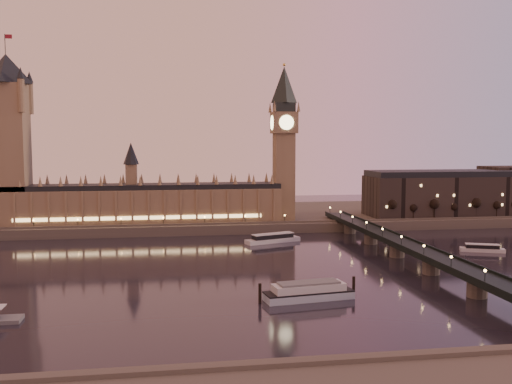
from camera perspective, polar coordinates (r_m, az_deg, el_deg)
ground at (r=260.28m, az=-3.59°, el=-7.96°), size 700.00×700.00×0.00m
far_embankment at (r=424.55m, az=-1.60°, el=-2.45°), size 560.00×130.00×6.00m
palace_of_westminster at (r=375.75m, az=-11.42°, el=-0.66°), size 180.00×26.62×52.00m
victoria_tower at (r=386.01m, az=-23.52°, el=5.72°), size 31.68×31.68×118.00m
big_ben at (r=381.39m, az=2.81°, el=5.87°), size 17.68×17.68×104.00m
westminster_bridge at (r=282.35m, az=15.36°, el=-5.95°), size 13.20×260.00×15.30m
city_block at (r=442.54m, az=20.69°, el=0.03°), size 155.00×45.00×34.00m
bare_tree_0 at (r=393.25m, az=13.39°, el=-1.48°), size 5.70×5.70×11.58m
bare_tree_1 at (r=399.21m, az=15.40°, el=-1.43°), size 5.70×5.70×11.58m
bare_tree_2 at (r=405.64m, az=17.35°, el=-1.38°), size 5.70×5.70×11.58m
bare_tree_3 at (r=412.53m, az=19.24°, el=-1.33°), size 5.70×5.70×11.58m
bare_tree_4 at (r=419.85m, az=21.06°, el=-1.28°), size 5.70×5.70×11.58m
bare_tree_5 at (r=427.58m, az=22.82°, el=-1.23°), size 5.70×5.70×11.58m
cruise_boat_a at (r=332.62m, az=1.69°, el=-4.66°), size 34.01×18.10×5.36m
cruise_boat_b at (r=328.21m, az=21.69°, el=-5.25°), size 23.05×13.68×4.17m
moored_barge at (r=216.03m, az=5.29°, el=-9.87°), size 38.43×13.96×7.11m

